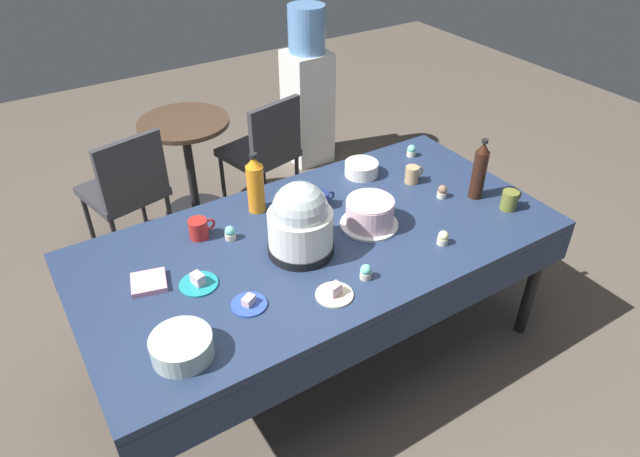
% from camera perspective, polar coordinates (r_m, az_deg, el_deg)
% --- Properties ---
extents(ground, '(9.00, 9.00, 0.00)m').
position_cam_1_polar(ground, '(3.10, 0.00, -12.11)').
color(ground, brown).
extents(potluck_table, '(2.20, 1.10, 0.75)m').
position_cam_1_polar(potluck_table, '(2.63, 0.00, -1.98)').
color(potluck_table, navy).
rests_on(potluck_table, ground).
extents(frosted_layer_cake, '(0.28, 0.28, 0.14)m').
position_cam_1_polar(frosted_layer_cake, '(2.64, 5.05, 1.52)').
color(frosted_layer_cake, silver).
rests_on(frosted_layer_cake, potluck_table).
extents(slow_cooker, '(0.30, 0.30, 0.34)m').
position_cam_1_polar(slow_cooker, '(2.42, -2.00, 0.65)').
color(slow_cooker, black).
rests_on(slow_cooker, potluck_table).
extents(glass_salad_bowl, '(0.22, 0.22, 0.09)m').
position_cam_1_polar(glass_salad_bowl, '(2.09, -13.80, -11.52)').
color(glass_salad_bowl, '#B2C6BC').
rests_on(glass_salad_bowl, potluck_table).
extents(ceramic_snack_bowl, '(0.18, 0.18, 0.07)m').
position_cam_1_polar(ceramic_snack_bowl, '(3.06, 4.21, 6.05)').
color(ceramic_snack_bowl, silver).
rests_on(ceramic_snack_bowl, potluck_table).
extents(dessert_plate_teal, '(0.16, 0.16, 0.06)m').
position_cam_1_polar(dessert_plate_teal, '(2.38, -12.19, -5.33)').
color(dessert_plate_teal, teal).
rests_on(dessert_plate_teal, potluck_table).
extents(dessert_plate_cream, '(0.15, 0.15, 0.06)m').
position_cam_1_polar(dessert_plate_cream, '(2.28, 1.46, -6.52)').
color(dessert_plate_cream, beige).
rests_on(dessert_plate_cream, potluck_table).
extents(dessert_plate_cobalt, '(0.14, 0.14, 0.04)m').
position_cam_1_polar(dessert_plate_cobalt, '(2.26, -7.19, -7.52)').
color(dessert_plate_cobalt, '#2D4CB2').
rests_on(dessert_plate_cobalt, potluck_table).
extents(cupcake_mint, '(0.05, 0.05, 0.07)m').
position_cam_1_polar(cupcake_mint, '(3.28, 9.23, 7.76)').
color(cupcake_mint, beige).
rests_on(cupcake_mint, potluck_table).
extents(cupcake_berry, '(0.05, 0.05, 0.07)m').
position_cam_1_polar(cupcake_berry, '(2.59, 12.33, -0.93)').
color(cupcake_berry, beige).
rests_on(cupcake_berry, potluck_table).
extents(cupcake_vanilla, '(0.05, 0.05, 0.07)m').
position_cam_1_polar(cupcake_vanilla, '(2.35, 4.66, -4.40)').
color(cupcake_vanilla, beige).
rests_on(cupcake_vanilla, potluck_table).
extents(cupcake_lemon, '(0.05, 0.05, 0.07)m').
position_cam_1_polar(cupcake_lemon, '(2.92, 12.26, 3.66)').
color(cupcake_lemon, beige).
rests_on(cupcake_lemon, potluck_table).
extents(cupcake_rose, '(0.05, 0.05, 0.07)m').
position_cam_1_polar(cupcake_rose, '(2.59, -9.08, -0.46)').
color(cupcake_rose, beige).
rests_on(cupcake_rose, potluck_table).
extents(soda_bottle_cola, '(0.07, 0.07, 0.32)m').
position_cam_1_polar(soda_bottle_cola, '(2.91, 15.81, 5.64)').
color(soda_bottle_cola, '#33190F').
rests_on(soda_bottle_cola, potluck_table).
extents(soda_bottle_orange_juice, '(0.08, 0.08, 0.31)m').
position_cam_1_polar(soda_bottle_orange_juice, '(2.72, -6.55, 4.44)').
color(soda_bottle_orange_juice, orange).
rests_on(soda_bottle_orange_juice, potluck_table).
extents(coffee_mug_red, '(0.13, 0.09, 0.09)m').
position_cam_1_polar(coffee_mug_red, '(2.63, -12.14, 0.00)').
color(coffee_mug_red, '#B2231E').
rests_on(coffee_mug_red, potluck_table).
extents(coffee_mug_olive, '(0.12, 0.08, 0.10)m').
position_cam_1_polar(coffee_mug_olive, '(2.91, 18.63, 2.75)').
color(coffee_mug_olive, olive).
rests_on(coffee_mug_olive, potluck_table).
extents(coffee_mug_navy, '(0.12, 0.08, 0.08)m').
position_cam_1_polar(coffee_mug_navy, '(2.78, 0.14, 2.96)').
color(coffee_mug_navy, navy).
rests_on(coffee_mug_navy, potluck_table).
extents(coffee_mug_tan, '(0.11, 0.07, 0.09)m').
position_cam_1_polar(coffee_mug_tan, '(3.02, 9.32, 5.42)').
color(coffee_mug_tan, tan).
rests_on(coffee_mug_tan, potluck_table).
extents(paper_napkin_stack, '(0.17, 0.17, 0.02)m').
position_cam_1_polar(paper_napkin_stack, '(2.43, -16.92, -5.24)').
color(paper_napkin_stack, pink).
rests_on(paper_napkin_stack, potluck_table).
extents(maroon_chair_left, '(0.52, 0.52, 0.85)m').
position_cam_1_polar(maroon_chair_left, '(3.66, -18.95, 4.07)').
color(maroon_chair_left, '#333338').
rests_on(maroon_chair_left, ground).
extents(maroon_chair_right, '(0.53, 0.53, 0.85)m').
position_cam_1_polar(maroon_chair_right, '(3.92, -5.64, 8.16)').
color(maroon_chair_right, '#333338').
rests_on(maroon_chair_right, ground).
extents(round_cafe_table, '(0.60, 0.60, 0.72)m').
position_cam_1_polar(round_cafe_table, '(3.95, -13.22, 7.66)').
color(round_cafe_table, '#473323').
rests_on(round_cafe_table, ground).
extents(water_cooler, '(0.32, 0.32, 1.24)m').
position_cam_1_polar(water_cooler, '(4.55, -1.28, 13.71)').
color(water_cooler, silver).
rests_on(water_cooler, ground).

